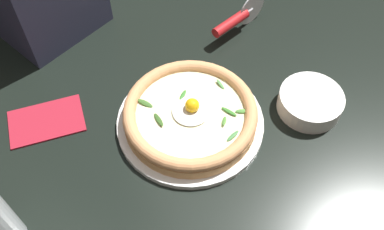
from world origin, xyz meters
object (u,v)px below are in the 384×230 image
pizza (192,115)px  folded_napkin (46,121)px  side_bowl (310,102)px  pizza_cutter (237,19)px

pizza → folded_napkin: (-0.24, -0.14, -0.03)m
pizza → side_bowl: (0.17, 0.16, -0.01)m
side_bowl → folded_napkin: (-0.41, -0.30, -0.02)m
pizza → folded_napkin: bearing=-149.0°
pizza_cutter → folded_napkin: 0.45m
side_bowl → pizza_cutter: (-0.23, 0.11, 0.02)m
side_bowl → pizza_cutter: size_ratio=0.81×
side_bowl → folded_napkin: size_ratio=0.88×
pizza → folded_napkin: size_ratio=1.79×
pizza → folded_napkin: pizza is taller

